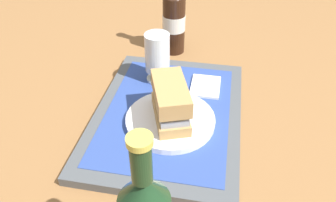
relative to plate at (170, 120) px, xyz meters
name	(u,v)px	position (x,y,z in m)	size (l,w,h in m)	color
ground_plane	(168,118)	(0.04, 0.01, -0.03)	(3.00, 3.00, 0.00)	olive
tray	(168,115)	(0.04, 0.01, -0.02)	(0.44, 0.32, 0.02)	#4C5156
placemat	(168,111)	(0.04, 0.01, -0.01)	(0.38, 0.27, 0.00)	#2D4793
plate	(170,120)	(0.00, 0.00, 0.00)	(0.19, 0.19, 0.01)	white
sandwich	(170,100)	(0.00, 0.00, 0.05)	(0.14, 0.10, 0.08)	tan
beer_glass	(157,55)	(0.15, 0.06, 0.06)	(0.06, 0.06, 0.12)	silver
napkin_folded	(205,86)	(0.14, -0.06, 0.00)	(0.09, 0.07, 0.01)	white
beer_bottle	(174,18)	(0.34, 0.05, 0.08)	(0.07, 0.07, 0.27)	black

